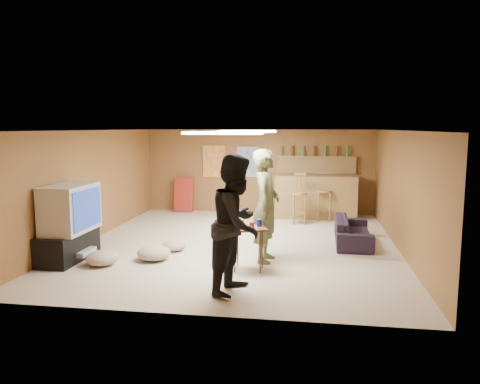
# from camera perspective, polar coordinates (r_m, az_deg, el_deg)

# --- Properties ---
(ground) EXTENTS (7.00, 7.00, 0.00)m
(ground) POSITION_cam_1_polar(r_m,az_deg,el_deg) (9.15, -0.19, -6.38)
(ground) COLOR tan
(ground) RESTS_ON ground
(ceiling) EXTENTS (6.00, 7.00, 0.02)m
(ceiling) POSITION_cam_1_polar(r_m,az_deg,el_deg) (8.87, -0.20, 7.52)
(ceiling) COLOR silver
(ceiling) RESTS_ON ground
(wall_back) EXTENTS (6.00, 0.02, 2.20)m
(wall_back) POSITION_cam_1_polar(r_m,az_deg,el_deg) (12.39, 2.29, 2.53)
(wall_back) COLOR brown
(wall_back) RESTS_ON ground
(wall_front) EXTENTS (6.00, 0.02, 2.20)m
(wall_front) POSITION_cam_1_polar(r_m,az_deg,el_deg) (5.56, -5.75, -4.17)
(wall_front) COLOR brown
(wall_front) RESTS_ON ground
(wall_left) EXTENTS (0.02, 7.00, 2.20)m
(wall_left) POSITION_cam_1_polar(r_m,az_deg,el_deg) (9.86, -17.69, 0.78)
(wall_left) COLOR brown
(wall_left) RESTS_ON ground
(wall_right) EXTENTS (0.02, 7.00, 2.20)m
(wall_right) POSITION_cam_1_polar(r_m,az_deg,el_deg) (8.99, 19.06, 0.06)
(wall_right) COLOR brown
(wall_right) RESTS_ON ground
(tv_stand) EXTENTS (0.55, 1.30, 0.50)m
(tv_stand) POSITION_cam_1_polar(r_m,az_deg,el_deg) (8.57, -20.21, -6.15)
(tv_stand) COLOR black
(tv_stand) RESTS_ON ground
(dvd_box) EXTENTS (0.35, 0.50, 0.08)m
(dvd_box) POSITION_cam_1_polar(r_m,az_deg,el_deg) (8.49, -18.87, -6.91)
(dvd_box) COLOR #B2B2B7
(dvd_box) RESTS_ON tv_stand
(tv_body) EXTENTS (0.60, 1.10, 0.80)m
(tv_body) POSITION_cam_1_polar(r_m,az_deg,el_deg) (8.41, -20.01, -1.88)
(tv_body) COLOR #B2B2B7
(tv_body) RESTS_ON tv_stand
(tv_screen) EXTENTS (0.02, 0.95, 0.65)m
(tv_screen) POSITION_cam_1_polar(r_m,az_deg,el_deg) (8.27, -18.12, -1.95)
(tv_screen) COLOR navy
(tv_screen) RESTS_ON tv_body
(bar_counter) EXTENTS (2.00, 0.60, 1.10)m
(bar_counter) POSITION_cam_1_polar(r_m,az_deg,el_deg) (11.84, 9.22, -0.50)
(bar_counter) COLOR brown
(bar_counter) RESTS_ON ground
(bar_lip) EXTENTS (2.10, 0.12, 0.05)m
(bar_lip) POSITION_cam_1_polar(r_m,az_deg,el_deg) (11.52, 9.29, 2.03)
(bar_lip) COLOR #441F15
(bar_lip) RESTS_ON bar_counter
(bar_shelf) EXTENTS (2.00, 0.18, 0.05)m
(bar_shelf) POSITION_cam_1_polar(r_m,az_deg,el_deg) (12.19, 9.30, 4.23)
(bar_shelf) COLOR brown
(bar_shelf) RESTS_ON bar_backing
(bar_backing) EXTENTS (2.00, 0.14, 0.60)m
(bar_backing) POSITION_cam_1_polar(r_m,az_deg,el_deg) (12.23, 9.26, 2.84)
(bar_backing) COLOR brown
(bar_backing) RESTS_ON bar_counter
(poster_left) EXTENTS (0.60, 0.03, 0.85)m
(poster_left) POSITION_cam_1_polar(r_m,az_deg,el_deg) (12.52, -3.20, 3.73)
(poster_left) COLOR #BF3F26
(poster_left) RESTS_ON wall_back
(poster_right) EXTENTS (0.55, 0.03, 0.80)m
(poster_right) POSITION_cam_1_polar(r_m,az_deg,el_deg) (12.37, 0.90, 3.69)
(poster_right) COLOR #334C99
(poster_right) RESTS_ON wall_back
(folding_chair_stack) EXTENTS (0.50, 0.26, 0.91)m
(folding_chair_stack) POSITION_cam_1_polar(r_m,az_deg,el_deg) (12.65, -6.86, -0.37)
(folding_chair_stack) COLOR #A4291E
(folding_chair_stack) RESTS_ON ground
(ceiling_panel_front) EXTENTS (1.20, 0.60, 0.04)m
(ceiling_panel_front) POSITION_cam_1_polar(r_m,az_deg,el_deg) (7.39, -2.00, 7.21)
(ceiling_panel_front) COLOR white
(ceiling_panel_front) RESTS_ON ceiling
(ceiling_panel_back) EXTENTS (1.20, 0.60, 0.04)m
(ceiling_panel_back) POSITION_cam_1_polar(r_m,az_deg,el_deg) (10.06, 0.86, 7.40)
(ceiling_panel_back) COLOR white
(ceiling_panel_back) RESTS_ON ceiling
(person_olive) EXTENTS (0.51, 0.73, 1.90)m
(person_olive) POSITION_cam_1_polar(r_m,az_deg,el_deg) (7.85, 3.18, -1.69)
(person_olive) COLOR #525732
(person_olive) RESTS_ON ground
(person_black) EXTENTS (0.93, 1.08, 1.90)m
(person_black) POSITION_cam_1_polar(r_m,az_deg,el_deg) (6.39, -0.36, -3.91)
(person_black) COLOR black
(person_black) RESTS_ON ground
(sofa) EXTENTS (0.71, 1.73, 0.50)m
(sofa) POSITION_cam_1_polar(r_m,az_deg,el_deg) (9.43, 13.62, -4.61)
(sofa) COLOR black
(sofa) RESTS_ON ground
(tray_table) EXTENTS (0.64, 0.58, 0.69)m
(tray_table) POSITION_cam_1_polar(r_m,az_deg,el_deg) (7.47, 1.07, -6.94)
(tray_table) COLOR #441F15
(tray_table) RESTS_ON ground
(cup_red_near) EXTENTS (0.11, 0.11, 0.12)m
(cup_red_near) POSITION_cam_1_polar(r_m,az_deg,el_deg) (7.42, 0.14, -3.84)
(cup_red_near) COLOR red
(cup_red_near) RESTS_ON tray_table
(cup_red_far) EXTENTS (0.09, 0.09, 0.11)m
(cup_red_far) POSITION_cam_1_polar(r_m,az_deg,el_deg) (7.29, 1.45, -4.08)
(cup_red_far) COLOR red
(cup_red_far) RESTS_ON tray_table
(cup_blue) EXTENTS (0.09, 0.09, 0.12)m
(cup_blue) POSITION_cam_1_polar(r_m,az_deg,el_deg) (7.47, 2.35, -3.76)
(cup_blue) COLOR navy
(cup_blue) RESTS_ON tray_table
(bar_stool_left) EXTENTS (0.39, 0.39, 1.13)m
(bar_stool_left) POSITION_cam_1_polar(r_m,az_deg,el_deg) (11.08, 7.27, -0.96)
(bar_stool_left) COLOR brown
(bar_stool_left) RESTS_ON ground
(bar_stool_right) EXTENTS (0.46, 0.46, 1.22)m
(bar_stool_right) POSITION_cam_1_polar(r_m,az_deg,el_deg) (11.53, 10.23, -0.43)
(bar_stool_right) COLOR brown
(bar_stool_right) RESTS_ON ground
(cushion_near_tv) EXTENTS (0.70, 0.70, 0.26)m
(cushion_near_tv) POSITION_cam_1_polar(r_m,az_deg,el_deg) (8.20, -10.46, -7.30)
(cushion_near_tv) COLOR #A08571
(cushion_near_tv) RESTS_ON ground
(cushion_mid) EXTENTS (0.58, 0.58, 0.20)m
(cushion_mid) POSITION_cam_1_polar(r_m,az_deg,el_deg) (8.75, -8.09, -6.47)
(cushion_mid) COLOR #A08571
(cushion_mid) RESTS_ON ground
(cushion_far) EXTENTS (0.58, 0.58, 0.24)m
(cushion_far) POSITION_cam_1_polar(r_m,az_deg,el_deg) (8.11, -16.48, -7.72)
(cushion_far) COLOR #A08571
(cushion_far) RESTS_ON ground
(bottle_row) EXTENTS (1.76, 0.08, 0.26)m
(bottle_row) POSITION_cam_1_polar(r_m,az_deg,el_deg) (12.16, 9.03, 4.96)
(bottle_row) COLOR #3F7233
(bottle_row) RESTS_ON bar_shelf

